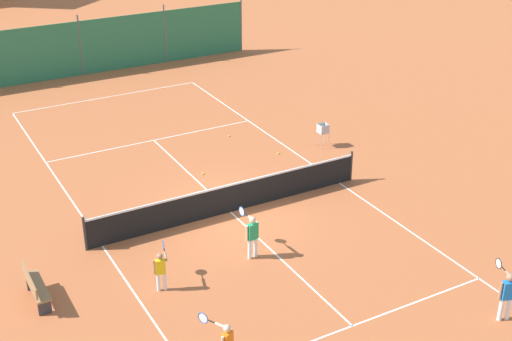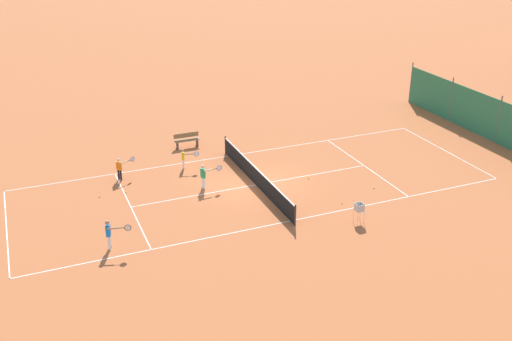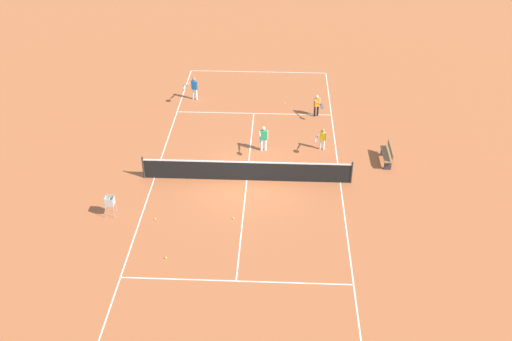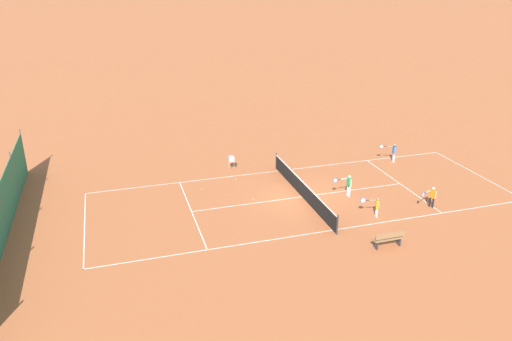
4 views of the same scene
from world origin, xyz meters
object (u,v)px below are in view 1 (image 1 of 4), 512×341
(player_near_baseline, at_px, (252,233))
(tennis_ball_mid_court, at_px, (203,174))
(tennis_ball_alley_left, at_px, (278,153))
(player_far_service, at_px, (161,268))
(player_far_baseline, at_px, (507,292))
(tennis_net, at_px, (230,198))
(tennis_ball_service_box, at_px, (229,136))
(courtside_bench, at_px, (36,286))
(ball_hopper, at_px, (323,130))

(player_near_baseline, relative_size, tennis_ball_mid_court, 19.44)
(tennis_ball_alley_left, height_order, tennis_ball_mid_court, same)
(player_far_service, distance_m, player_near_baseline, 2.77)
(player_near_baseline, bearing_deg, player_far_baseline, -53.32)
(tennis_net, distance_m, tennis_ball_service_box, 5.97)
(courtside_bench, bearing_deg, tennis_ball_mid_court, 34.19)
(player_far_baseline, distance_m, tennis_ball_mid_court, 11.15)
(tennis_ball_service_box, xyz_separation_m, tennis_ball_mid_court, (-2.29, -2.51, 0.00))
(tennis_net, relative_size, courtside_bench, 6.12)
(player_far_baseline, bearing_deg, tennis_ball_service_box, 92.97)
(tennis_ball_service_box, relative_size, courtside_bench, 0.04)
(tennis_ball_mid_court, bearing_deg, courtside_bench, -145.81)
(ball_hopper, bearing_deg, player_far_service, -147.27)
(courtside_bench, bearing_deg, tennis_ball_alley_left, 25.87)
(player_far_baseline, relative_size, tennis_ball_alley_left, 19.86)
(player_far_service, bearing_deg, player_near_baseline, 4.54)
(player_near_baseline, distance_m, tennis_ball_mid_court, 5.50)
(tennis_ball_service_box, bearing_deg, ball_hopper, -43.52)
(player_far_baseline, xyz_separation_m, player_near_baseline, (-3.99, 5.36, -0.02))
(player_far_service, bearing_deg, tennis_ball_alley_left, 39.96)
(player_far_service, relative_size, tennis_ball_alley_left, 16.68)
(tennis_ball_mid_court, distance_m, courtside_bench, 8.15)
(ball_hopper, bearing_deg, tennis_ball_alley_left, 174.02)
(player_far_service, relative_size, tennis_ball_service_box, 16.68)
(tennis_net, bearing_deg, tennis_ball_mid_court, 82.20)
(player_near_baseline, height_order, ball_hopper, player_near_baseline)
(tennis_net, relative_size, ball_hopper, 10.31)
(tennis_net, bearing_deg, tennis_ball_service_box, 63.35)
(tennis_net, xyz_separation_m, tennis_ball_alley_left, (3.50, 3.01, -0.47))
(player_near_baseline, bearing_deg, tennis_ball_service_box, 67.22)
(tennis_ball_alley_left, distance_m, courtside_bench, 10.95)
(tennis_ball_service_box, height_order, courtside_bench, courtside_bench)
(tennis_ball_mid_court, distance_m, ball_hopper, 4.96)
(tennis_ball_alley_left, xyz_separation_m, ball_hopper, (1.80, -0.19, 0.62))
(player_far_service, height_order, tennis_ball_alley_left, player_far_service)
(player_far_service, bearing_deg, tennis_net, 39.20)
(player_far_baseline, distance_m, tennis_ball_service_box, 13.27)
(player_far_service, bearing_deg, tennis_ball_mid_court, 55.87)
(player_far_service, relative_size, tennis_ball_mid_court, 16.68)
(player_far_baseline, height_order, tennis_ball_alley_left, player_far_baseline)
(tennis_net, xyz_separation_m, ball_hopper, (5.31, 2.82, 0.16))
(tennis_net, xyz_separation_m, tennis_ball_service_box, (2.67, 5.32, -0.47))
(tennis_net, bearing_deg, player_far_baseline, -67.00)
(player_far_service, distance_m, player_far_baseline, 8.49)
(tennis_ball_service_box, bearing_deg, tennis_ball_mid_court, -132.29)
(player_far_baseline, distance_m, ball_hopper, 10.91)
(tennis_net, distance_m, player_far_service, 4.39)
(player_far_service, xyz_separation_m, tennis_ball_alley_left, (6.90, 5.78, -0.61))
(player_far_baseline, bearing_deg, player_near_baseline, 126.68)
(tennis_net, bearing_deg, player_far_service, -140.80)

